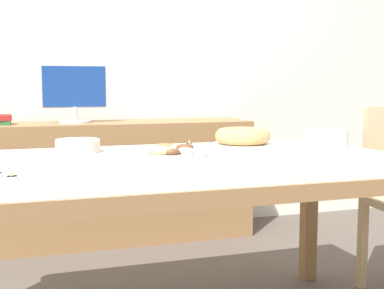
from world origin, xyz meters
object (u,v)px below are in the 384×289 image
at_px(cake_golden_bundt, 243,138).
at_px(tealight_right_edge, 12,178).
at_px(computer_monitor, 74,94).
at_px(plate_stack, 325,139).
at_px(cake_chocolate_round, 78,149).
at_px(tealight_near_front, 189,145).
at_px(pastry_platter, 167,152).

height_order(cake_golden_bundt, tealight_right_edge, cake_golden_bundt).
distance_m(computer_monitor, plate_stack, 1.71).
bearing_deg(cake_chocolate_round, computer_monitor, 84.69).
bearing_deg(tealight_near_front, pastry_platter, -125.23).
relative_size(cake_chocolate_round, tealight_right_edge, 7.58).
relative_size(cake_chocolate_round, cake_golden_bundt, 0.99).
height_order(cake_golden_bundt, pastry_platter, cake_golden_bundt).
distance_m(cake_chocolate_round, plate_stack, 1.13).
xyz_separation_m(pastry_platter, tealight_right_edge, (-0.61, -0.42, -0.01)).
height_order(pastry_platter, tealight_near_front, pastry_platter).
bearing_deg(plate_stack, cake_chocolate_round, 176.37).
bearing_deg(pastry_platter, cake_golden_bundt, 25.40).
distance_m(cake_chocolate_round, pastry_platter, 0.37).
distance_m(pastry_platter, tealight_near_front, 0.30).
relative_size(pastry_platter, tealight_right_edge, 8.09).
bearing_deg(cake_chocolate_round, tealight_near_front, 14.20).
bearing_deg(plate_stack, tealight_right_edge, -161.34).
bearing_deg(cake_chocolate_round, cake_golden_bundt, 6.43).
bearing_deg(tealight_near_front, cake_chocolate_round, -165.80).
relative_size(computer_monitor, tealight_right_edge, 10.60).
distance_m(computer_monitor, pastry_platter, 1.45).
xyz_separation_m(cake_golden_bundt, pastry_platter, (-0.43, -0.20, -0.03)).
xyz_separation_m(cake_chocolate_round, tealight_near_front, (0.53, 0.13, -0.02)).
xyz_separation_m(tealight_right_edge, tealight_near_front, (0.78, 0.67, 0.00)).
height_order(cake_chocolate_round, cake_golden_bundt, cake_golden_bundt).
bearing_deg(plate_stack, computer_monitor, 126.34).
bearing_deg(cake_chocolate_round, tealight_right_edge, -115.38).
distance_m(pastry_platter, tealight_right_edge, 0.74).
distance_m(plate_stack, tealight_right_edge, 1.46).
xyz_separation_m(cake_golden_bundt, tealight_near_front, (-0.25, 0.05, -0.03)).
height_order(plate_stack, tealight_right_edge, plate_stack).
xyz_separation_m(computer_monitor, cake_golden_bundt, (0.66, -1.21, -0.19)).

